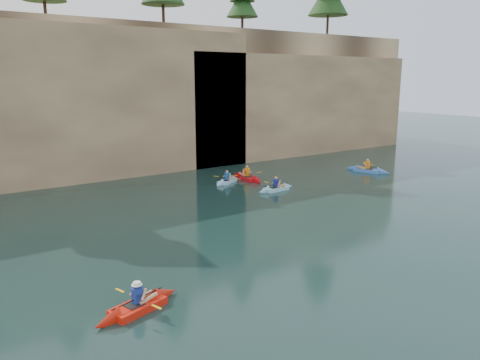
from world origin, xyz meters
TOP-DOWN VIEW (x-y plane):
  - ground at (0.00, 0.00)m, footprint 160.00×160.00m
  - cliff at (0.00, 30.00)m, footprint 70.00×16.00m
  - cliff_slab_center at (2.00, 22.60)m, footprint 24.00×2.40m
  - cliff_slab_east at (22.00, 22.60)m, footprint 26.00×2.40m
  - sea_cave_center at (-4.00, 21.95)m, footprint 3.50×1.00m
  - sea_cave_east at (10.00, 21.95)m, footprint 5.00×1.00m
  - main_kayaker at (-4.37, 1.76)m, footprint 3.39×2.19m
  - kayaker_ltblue_near at (9.79, 12.03)m, footprint 3.08×2.37m
  - kayaker_red_far at (10.17, 15.88)m, footprint 2.61×3.65m
  - kayaker_ltblue_mid at (8.37, 15.84)m, footprint 2.98×2.05m
  - kayaker_blue_east at (19.81, 12.75)m, footprint 2.44×3.72m

SIDE VIEW (x-z plane):
  - ground at x=0.00m, z-range 0.00..0.00m
  - kayaker_ltblue_mid at x=8.37m, z-range -0.43..0.71m
  - kayaker_ltblue_near at x=9.79m, z-range -0.45..0.75m
  - kayaker_blue_east at x=19.81m, z-range -0.49..0.81m
  - kayaker_red_far at x=10.17m, z-range -0.51..0.83m
  - main_kayaker at x=-4.37m, z-range -0.45..0.78m
  - sea_cave_center at x=-4.00m, z-range 0.00..3.20m
  - sea_cave_east at x=10.00m, z-range 0.00..4.50m
  - cliff_slab_east at x=22.00m, z-range 0.00..9.84m
  - cliff_slab_center at x=2.00m, z-range 0.00..11.40m
  - cliff at x=0.00m, z-range 0.00..12.00m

